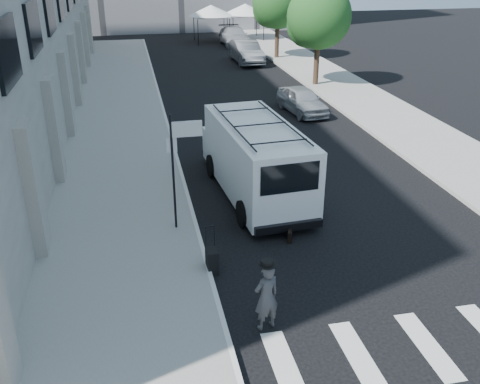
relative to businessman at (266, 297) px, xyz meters
name	(u,v)px	position (x,y,z in m)	size (l,w,h in m)	color
ground	(290,280)	(1.07, 1.69, -0.83)	(120.00, 120.00, 0.00)	black
sidewalk_left	(119,114)	(-3.18, 17.69, -0.75)	(4.50, 48.00, 0.15)	gray
sidewalk_right	(337,84)	(10.07, 21.69, -0.75)	(4.00, 56.00, 0.15)	gray
sign_pole	(180,148)	(-1.30, 4.89, 1.83)	(1.03, 0.07, 3.50)	black
tree_near	(317,19)	(8.57, 21.84, 3.15)	(3.80, 3.83, 6.03)	black
tree_far	(276,4)	(8.57, 30.84, 3.15)	(3.80, 3.83, 6.03)	black
tent_left	(211,11)	(5.07, 39.69, 1.89)	(4.00, 4.00, 3.20)	black
tent_right	(245,9)	(8.27, 40.19, 1.89)	(4.00, 4.00, 3.20)	black
businessman	(266,297)	(0.00, 0.00, 0.00)	(0.60, 0.40, 1.65)	#404043
briefcase	(290,235)	(1.66, 3.69, -0.66)	(0.12, 0.44, 0.34)	black
suitcase	(212,261)	(-0.82, 2.50, -0.49)	(0.30, 0.46, 1.26)	black
cargo_van	(255,158)	(1.41, 7.11, 0.47)	(2.78, 6.88, 2.52)	white
parked_car_a	(302,100)	(6.07, 16.30, -0.17)	(1.56, 3.88, 1.32)	#A5A8AD
parked_car_b	(246,52)	(6.07, 29.75, -0.02)	(1.70, 4.89, 1.61)	#55585C
parked_car_c	(234,36)	(6.75, 37.65, -0.07)	(2.12, 5.22, 1.51)	#ABAEB4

